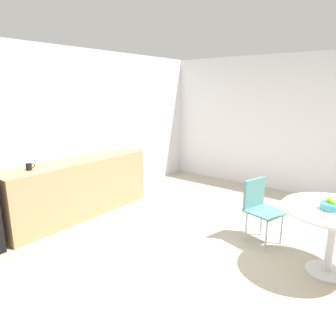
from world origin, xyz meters
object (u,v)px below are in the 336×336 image
at_px(round_table, 334,222).
at_px(fruit_bowl, 332,205).
at_px(mug_white, 29,167).
at_px(chair_teal, 259,203).

relative_size(round_table, fruit_bowl, 4.71).
height_order(fruit_bowl, mug_white, mug_white).
xyz_separation_m(round_table, chair_teal, (0.27, 0.91, -0.09)).
distance_m(chair_teal, mug_white, 3.10).
height_order(chair_teal, mug_white, mug_white).
bearing_deg(chair_teal, fruit_bowl, -110.14).
height_order(round_table, chair_teal, chair_teal).
relative_size(round_table, chair_teal, 1.28).
bearing_deg(chair_teal, mug_white, 122.74).
relative_size(round_table, mug_white, 8.22).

